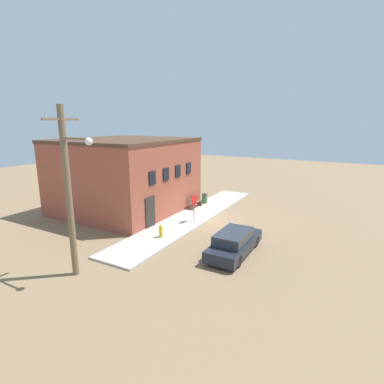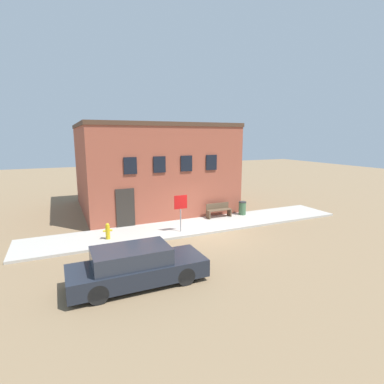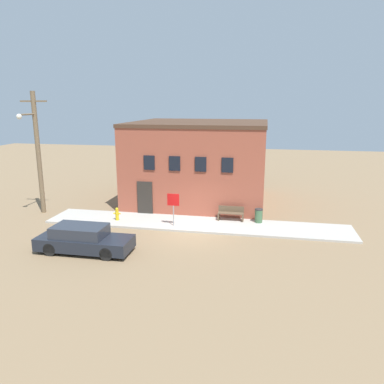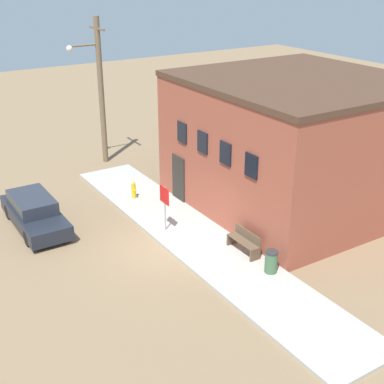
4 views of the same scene
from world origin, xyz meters
TOP-DOWN VIEW (x-y plane):
  - ground_plane at (0.00, 0.00)m, footprint 80.00×80.00m
  - sidewalk at (0.00, 1.40)m, footprint 17.91×2.80m
  - brick_building at (-0.78, 7.22)m, footprint 9.38×8.98m
  - fire_hydrant at (-4.79, 1.07)m, footprint 0.43×0.20m
  - stop_sign at (-1.18, 0.70)m, footprint 0.70×0.06m
  - bench at (1.97, 2.35)m, footprint 1.54×0.44m
  - trash_bin at (3.63, 2.27)m, footprint 0.47×0.47m
  - utility_pole at (-10.36, 2.01)m, footprint 1.80×1.84m
  - parked_car at (-4.59, -3.64)m, footprint 4.58×1.69m

SIDE VIEW (x-z plane):
  - ground_plane at x=0.00m, z-range 0.00..0.00m
  - sidewalk at x=0.00m, z-range 0.00..0.12m
  - fire_hydrant at x=-4.79m, z-range 0.12..0.90m
  - trash_bin at x=3.63m, z-range 0.12..0.95m
  - bench at x=1.97m, z-range 0.12..0.97m
  - parked_car at x=-4.59m, z-range -0.03..1.29m
  - stop_sign at x=-1.18m, z-range 0.50..2.40m
  - brick_building at x=-0.78m, z-range 0.00..5.76m
  - utility_pole at x=-10.36m, z-range 0.24..8.00m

